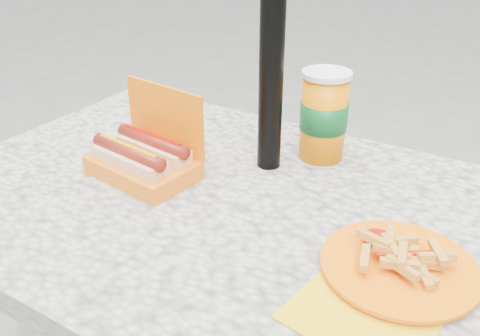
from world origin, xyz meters
The scene contains 4 objects.
picnic_table centered at (0.00, 0.00, 0.64)m, with size 1.20×0.80×0.75m.
hotdog_box centered at (-0.20, -0.01, 0.79)m, with size 0.23×0.17×0.18m.
fries_plate centered at (0.34, -0.06, 0.76)m, with size 0.24×0.34×0.05m.
soda_cup centered at (0.08, 0.26, 0.85)m, with size 0.11×0.11×0.20m.
Camera 1 is at (0.46, -0.71, 1.26)m, focal length 38.00 mm.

